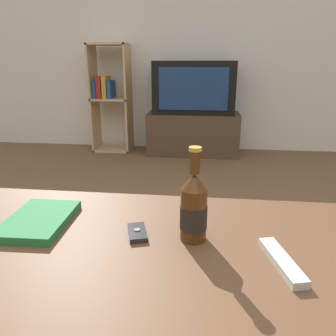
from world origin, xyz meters
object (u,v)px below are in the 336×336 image
Objects in this scene: beer_bottle at (194,208)px; cell_phone at (137,232)px; bookshelf at (109,96)px; remote_control at (282,261)px; tv_stand at (193,133)px; table_book at (39,220)px; television at (194,87)px.

cell_phone is (-0.15, 0.00, -0.08)m from beer_bottle.
bookshelf reaches higher than remote_control.
cell_phone is 0.38m from remote_control.
table_book reaches higher than tv_stand.
beer_bottle reaches higher than tv_stand.
remote_control is (1.23, -2.79, -0.10)m from bookshelf.
bookshelf is 4.45× the size of table_book.
bookshelf is at bearing 176.03° from television.
television is 3.18× the size of beer_bottle.
table_book is at bearing -97.56° from television.
remote_control is (0.32, -2.73, 0.28)m from tv_stand.
cell_phone is at bearing 179.22° from beer_bottle.
table_book is at bearing -78.05° from bookshelf.
beer_bottle reaches higher than remote_control.
cell_phone is (-0.05, -2.62, -0.20)m from television.
beer_bottle is at bearing -5.88° from table_book.
remote_control is 0.68m from table_book.
beer_bottle is (0.11, -2.63, 0.36)m from tv_stand.
bookshelf reaches higher than beer_bottle.
beer_bottle is 1.35× the size of remote_control.
beer_bottle is (0.11, -2.63, -0.12)m from television.
beer_bottle reaches higher than table_book.
television reaches higher than beer_bottle.
bookshelf is at bearing 110.70° from beer_bottle.
tv_stand is 2.66m from beer_bottle.
television is 2.75m from remote_control.
tv_stand is at bearing 92.38° from beer_bottle.
television is at bearing 92.38° from beer_bottle.
tv_stand is at bearing 82.73° from remote_control.
table_book is at bearing 157.26° from cell_phone.
beer_bottle is 0.46m from table_book.
remote_control is at bearing -83.27° from television.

